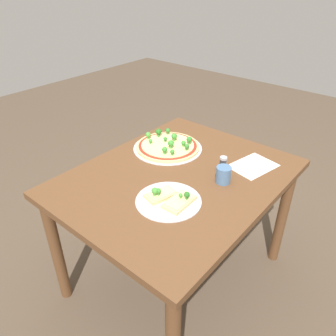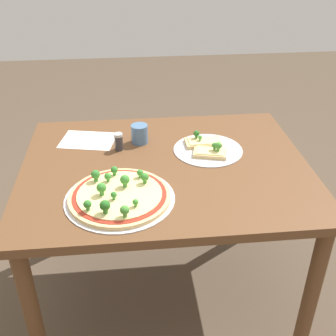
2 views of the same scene
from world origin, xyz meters
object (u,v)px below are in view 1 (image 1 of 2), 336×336
dining_table (177,190)px  drinking_cup (223,175)px  condiment_shaker (223,164)px  pizza_tray_slice (169,199)px  pizza_tray_whole (168,146)px

dining_table → drinking_cup: 0.26m
dining_table → drinking_cup: bearing=-65.3°
drinking_cup → condiment_shaker: size_ratio=1.08×
pizza_tray_slice → condiment_shaker: condiment_shaker is taller
pizza_tray_slice → pizza_tray_whole: bearing=41.0°
dining_table → condiment_shaker: condiment_shaker is taller
pizza_tray_slice → dining_table: bearing=28.8°
pizza_tray_slice → drinking_cup: drinking_cup is taller
drinking_cup → condiment_shaker: drinking_cup is taller
pizza_tray_whole → condiment_shaker: size_ratio=5.13×
dining_table → pizza_tray_slice: size_ratio=3.90×
dining_table → condiment_shaker: size_ratio=15.07×
pizza_tray_slice → condiment_shaker: (0.38, -0.04, 0.03)m
dining_table → condiment_shaker: (0.19, -0.15, 0.13)m
dining_table → pizza_tray_whole: (0.19, 0.22, 0.11)m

